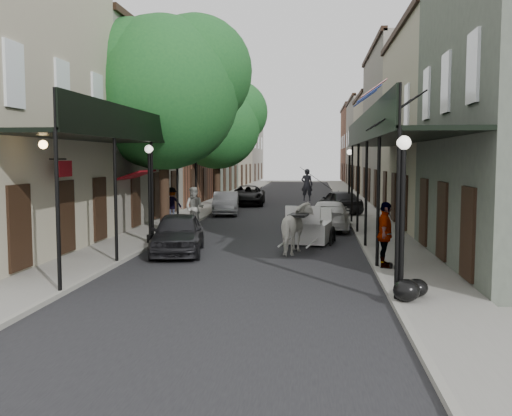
% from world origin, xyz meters
% --- Properties ---
extents(ground, '(140.00, 140.00, 0.00)m').
position_xyz_m(ground, '(0.00, 0.00, 0.00)').
color(ground, gray).
rests_on(ground, ground).
extents(road, '(8.00, 90.00, 0.01)m').
position_xyz_m(road, '(0.00, 20.00, 0.01)').
color(road, black).
rests_on(road, ground).
extents(sidewalk_left, '(2.20, 90.00, 0.12)m').
position_xyz_m(sidewalk_left, '(-5.00, 20.00, 0.06)').
color(sidewalk_left, gray).
rests_on(sidewalk_left, ground).
extents(sidewalk_right, '(2.20, 90.00, 0.12)m').
position_xyz_m(sidewalk_right, '(5.00, 20.00, 0.06)').
color(sidewalk_right, gray).
rests_on(sidewalk_right, ground).
extents(building_row_left, '(5.00, 80.00, 10.50)m').
position_xyz_m(building_row_left, '(-8.60, 30.00, 5.25)').
color(building_row_left, '#9F9A7F').
rests_on(building_row_left, ground).
extents(building_row_right, '(5.00, 80.00, 10.50)m').
position_xyz_m(building_row_right, '(8.60, 30.00, 5.25)').
color(building_row_right, gray).
rests_on(building_row_right, ground).
extents(gallery_left, '(2.20, 18.05, 4.88)m').
position_xyz_m(gallery_left, '(-4.79, 6.98, 4.05)').
color(gallery_left, black).
rests_on(gallery_left, sidewalk_left).
extents(gallery_right, '(2.20, 18.05, 4.88)m').
position_xyz_m(gallery_right, '(4.79, 6.98, 4.05)').
color(gallery_right, black).
rests_on(gallery_right, sidewalk_right).
extents(tree_near, '(7.31, 6.80, 9.63)m').
position_xyz_m(tree_near, '(-4.20, 10.18, 6.49)').
color(tree_near, '#382619').
rests_on(tree_near, sidewalk_left).
extents(tree_far, '(6.45, 6.00, 8.61)m').
position_xyz_m(tree_far, '(-4.25, 24.18, 5.84)').
color(tree_far, '#382619').
rests_on(tree_far, sidewalk_left).
extents(lamppost_right_near, '(0.32, 0.32, 3.71)m').
position_xyz_m(lamppost_right_near, '(4.10, -2.00, 2.05)').
color(lamppost_right_near, black).
rests_on(lamppost_right_near, sidewalk_right).
extents(lamppost_left, '(0.32, 0.32, 3.71)m').
position_xyz_m(lamppost_left, '(-4.10, 6.00, 2.05)').
color(lamppost_left, black).
rests_on(lamppost_left, sidewalk_left).
extents(lamppost_right_far, '(0.32, 0.32, 3.71)m').
position_xyz_m(lamppost_right_far, '(4.10, 18.00, 2.05)').
color(lamppost_right_far, black).
rests_on(lamppost_right_far, sidewalk_right).
extents(horse, '(1.29, 2.22, 1.77)m').
position_xyz_m(horse, '(1.55, 4.75, 0.88)').
color(horse, white).
rests_on(horse, ground).
extents(carriage, '(2.06, 2.81, 2.96)m').
position_xyz_m(carriage, '(2.00, 7.47, 1.15)').
color(carriage, black).
rests_on(carriage, ground).
extents(pedestrian_walking, '(1.09, 0.92, 1.98)m').
position_xyz_m(pedestrian_walking, '(-3.50, 11.25, 0.99)').
color(pedestrian_walking, '#A0A097').
rests_on(pedestrian_walking, ground).
extents(pedestrian_sidewalk_left, '(1.24, 0.98, 1.68)m').
position_xyz_m(pedestrian_sidewalk_left, '(-5.35, 14.16, 0.96)').
color(pedestrian_sidewalk_left, gray).
rests_on(pedestrian_sidewalk_left, sidewalk_left).
extents(pedestrian_sidewalk_right, '(0.66, 1.20, 1.94)m').
position_xyz_m(pedestrian_sidewalk_right, '(4.20, 1.84, 1.09)').
color(pedestrian_sidewalk_right, gray).
rests_on(pedestrian_sidewalk_right, sidewalk_right).
extents(car_left_near, '(2.29, 4.41, 1.43)m').
position_xyz_m(car_left_near, '(-2.60, 4.27, 0.72)').
color(car_left_near, black).
rests_on(car_left_near, ground).
extents(car_left_mid, '(1.88, 4.20, 1.34)m').
position_xyz_m(car_left_mid, '(-3.09, 18.16, 0.67)').
color(car_left_mid, '#96959A').
rests_on(car_left_mid, ground).
extents(car_left_far, '(2.58, 5.13, 1.39)m').
position_xyz_m(car_left_far, '(-2.60, 25.10, 0.70)').
color(car_left_far, black).
rests_on(car_left_far, ground).
extents(car_right_near, '(2.13, 4.75, 1.35)m').
position_xyz_m(car_right_near, '(2.82, 11.54, 0.68)').
color(car_right_near, silver).
rests_on(car_right_near, ground).
extents(car_right_far, '(2.88, 4.68, 1.49)m').
position_xyz_m(car_right_far, '(3.60, 19.00, 0.74)').
color(car_right_far, black).
rests_on(car_right_far, ground).
extents(trash_bags, '(0.86, 1.01, 0.51)m').
position_xyz_m(trash_bags, '(4.32, -2.03, 0.36)').
color(trash_bags, black).
rests_on(trash_bags, sidewalk_right).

